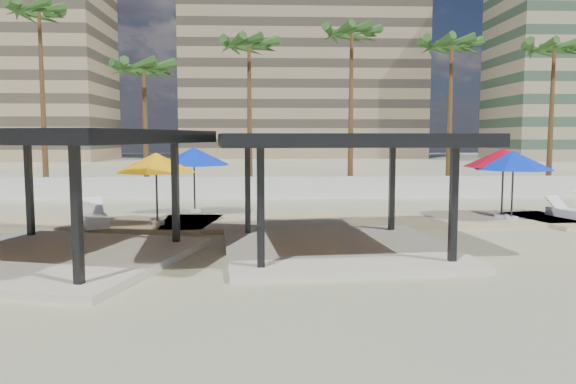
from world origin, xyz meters
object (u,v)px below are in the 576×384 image
umbrella_c (504,158)px  lounger_a (95,219)px  lounger_b (569,213)px  pavilion_central (337,182)px  pavilion_west (48,184)px

umbrella_c → lounger_a: 15.92m
lounger_b → pavilion_central: bearing=103.9°
pavilion_west → umbrella_c: pavilion_west is taller
pavilion_west → lounger_a: size_ratio=3.43×
umbrella_c → lounger_a: (-15.73, -1.17, -2.16)m
pavilion_central → pavilion_west: bearing=-178.1°
lounger_a → lounger_b: lounger_a is taller
pavilion_west → pavilion_central: bearing=22.5°
pavilion_central → lounger_a: (-8.40, 4.33, -1.68)m
pavilion_central → lounger_a: pavilion_central is taller
pavilion_west → lounger_b: size_ratio=4.00×
pavilion_central → umbrella_c: (7.33, 5.50, 0.48)m
lounger_a → pavilion_central: bearing=-139.1°
pavilion_central → umbrella_c: size_ratio=1.83×
pavilion_west → lounger_b: (18.08, 6.50, -1.77)m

